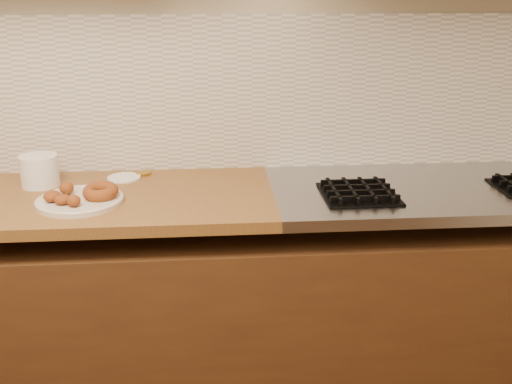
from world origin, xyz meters
TOP-DOWN VIEW (x-y plane):
  - wall_back at (0.00, 2.00)m, footprint 4.00×0.02m
  - base_cabinet at (0.00, 1.69)m, footprint 3.60×0.60m
  - stovetop at (1.15, 1.69)m, footprint 1.30×0.62m
  - backsplash at (0.00, 1.99)m, footprint 3.60×0.02m
  - burner_grates at (1.13, 1.61)m, footprint 0.91×0.26m
  - donut_plate at (-0.17, 1.61)m, footprint 0.29×0.29m
  - ring_donut at (-0.10, 1.61)m, footprint 0.13×0.13m
  - fried_dough_chunks at (-0.22, 1.59)m, footprint 0.15×0.19m
  - plastic_tub at (-0.35, 1.81)m, footprint 0.18×0.18m
  - tub_lid at (-0.05, 1.87)m, footprint 0.15×0.15m
  - brass_jar_lid at (0.02, 1.92)m, footprint 0.06×0.06m

SIDE VIEW (x-z plane):
  - base_cabinet at x=0.00m, z-range 0.00..0.77m
  - stovetop at x=1.15m, z-range 0.86..0.90m
  - tub_lid at x=-0.05m, z-range 0.90..0.91m
  - brass_jar_lid at x=0.02m, z-range 0.90..0.91m
  - donut_plate at x=-0.17m, z-range 0.90..0.92m
  - burner_grates at x=1.13m, z-range 0.90..0.93m
  - fried_dough_chunks at x=-0.22m, z-range 0.91..0.96m
  - ring_donut at x=-0.10m, z-range 0.91..0.96m
  - plastic_tub at x=-0.35m, z-range 0.90..1.01m
  - backsplash at x=0.00m, z-range 0.90..1.50m
  - wall_back at x=0.00m, z-range 0.00..2.70m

